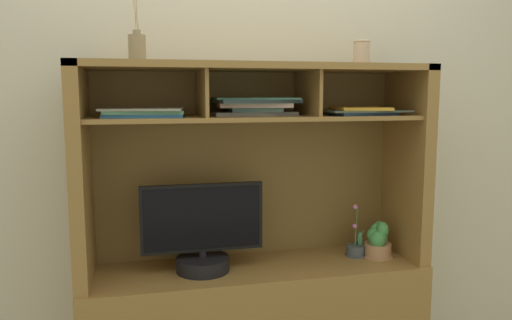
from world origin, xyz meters
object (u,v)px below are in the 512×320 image
at_px(potted_orchid, 356,248).
at_px(magazine_stack_left, 144,112).
at_px(media_console, 256,287).
at_px(magazine_stack_right, 254,105).
at_px(magazine_stack_centre, 361,111).
at_px(tv_monitor, 203,237).
at_px(diffuser_bottle, 137,48).
at_px(potted_fern, 378,241).
at_px(ceramic_vase, 361,53).

height_order(potted_orchid, magazine_stack_left, magazine_stack_left).
bearing_deg(potted_orchid, media_console, -178.45).
bearing_deg(magazine_stack_right, magazine_stack_centre, -7.69).
relative_size(tv_monitor, diffuser_bottle, 2.10).
height_order(magazine_stack_left, magazine_stack_centre, magazine_stack_left).
height_order(tv_monitor, magazine_stack_right, magazine_stack_right).
bearing_deg(media_console, diffuser_bottle, -176.13).
bearing_deg(potted_fern, tv_monitor, 179.86).
height_order(potted_orchid, potted_fern, potted_orchid).
xyz_separation_m(magazine_stack_left, magazine_stack_right, (0.50, 0.05, 0.03)).
distance_m(magazine_stack_left, magazine_stack_centre, 1.01).
bearing_deg(magazine_stack_centre, magazine_stack_left, 178.93).
height_order(magazine_stack_right, diffuser_bottle, diffuser_bottle).
relative_size(tv_monitor, potted_fern, 3.05).
bearing_deg(potted_orchid, tv_monitor, -177.19).
bearing_deg(media_console, magazine_stack_centre, -6.05).
bearing_deg(ceramic_vase, tv_monitor, -177.81).
xyz_separation_m(potted_orchid, magazine_stack_left, (-1.04, -0.05, 0.71)).
bearing_deg(magazine_stack_right, ceramic_vase, -1.02).
bearing_deg(magazine_stack_centre, potted_fern, 11.83).
bearing_deg(magazine_stack_right, tv_monitor, -171.16).
relative_size(potted_orchid, magazine_stack_right, 0.65).
relative_size(media_console, potted_fern, 8.77).
height_order(tv_monitor, diffuser_bottle, diffuser_bottle).
height_order(magazine_stack_right, ceramic_vase, ceramic_vase).
xyz_separation_m(magazine_stack_right, diffuser_bottle, (-0.52, -0.05, 0.25)).
xyz_separation_m(magazine_stack_centre, magazine_stack_right, (-0.51, 0.07, 0.03)).
relative_size(magazine_stack_right, diffuser_bottle, 1.54).
bearing_deg(media_console, potted_orchid, 1.55).
distance_m(tv_monitor, ceramic_vase, 1.16).
bearing_deg(ceramic_vase, potted_fern, -17.27).
height_order(magazine_stack_centre, magazine_stack_right, magazine_stack_right).
distance_m(media_console, ceramic_vase, 1.25).
height_order(magazine_stack_centre, ceramic_vase, ceramic_vase).
bearing_deg(magazine_stack_centre, media_console, 173.95).
height_order(media_console, magazine_stack_left, media_console).
bearing_deg(ceramic_vase, magazine_stack_centre, -112.04).
distance_m(media_console, magazine_stack_left, 0.99).
distance_m(potted_fern, ceramic_vase, 0.94).
xyz_separation_m(potted_orchid, potted_fern, (0.10, -0.04, 0.05)).
height_order(potted_fern, ceramic_vase, ceramic_vase).
bearing_deg(diffuser_bottle, ceramic_vase, 2.25).
xyz_separation_m(tv_monitor, magazine_stack_left, (-0.25, -0.01, 0.58)).
relative_size(potted_orchid, magazine_stack_centre, 0.65).
height_order(media_console, potted_orchid, media_console).
bearing_deg(potted_orchid, magazine_stack_centre, -111.67).
bearing_deg(media_console, potted_fern, -2.41).
height_order(media_console, magazine_stack_centre, media_console).
bearing_deg(potted_fern, magazine_stack_centre, -168.17).
xyz_separation_m(tv_monitor, potted_orchid, (0.79, 0.04, -0.13)).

